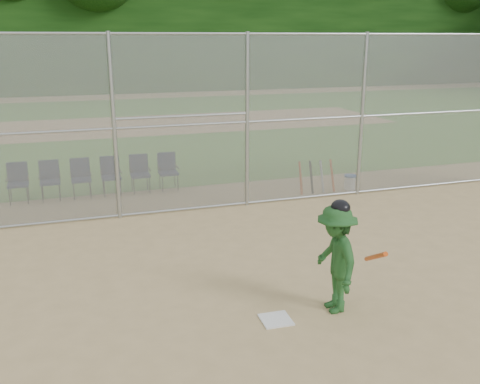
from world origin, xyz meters
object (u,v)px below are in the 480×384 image
object	(u,v)px
batter_at_plate	(336,258)
water_cooler	(350,182)
chair_0	(18,183)
home_plate	(276,320)

from	to	relation	value
batter_at_plate	water_cooler	xyz separation A→B (m)	(3.49, 5.69, -0.62)
water_cooler	chair_0	world-z (taller)	chair_0
batter_at_plate	chair_0	distance (m)	8.60
home_plate	chair_0	bearing A→B (deg)	117.87
home_plate	water_cooler	xyz separation A→B (m)	(4.41, 5.73, 0.19)
batter_at_plate	water_cooler	world-z (taller)	batter_at_plate
home_plate	batter_at_plate	world-z (taller)	batter_at_plate
home_plate	chair_0	xyz separation A→B (m)	(-3.81, 7.21, 0.47)
chair_0	batter_at_plate	bearing A→B (deg)	-56.58
home_plate	batter_at_plate	size ratio (longest dim) A/B	0.25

